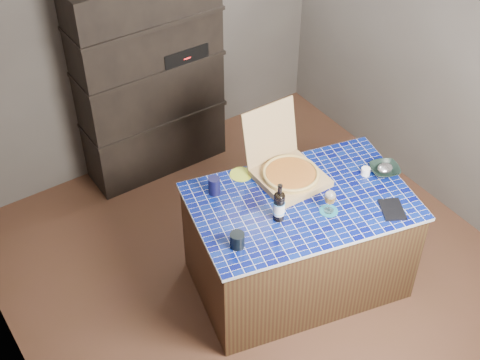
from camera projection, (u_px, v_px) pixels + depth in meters
room at (256, 139)px, 4.30m from camera, size 3.50×3.50×3.50m
shelving_unit at (150, 78)px, 5.49m from camera, size 1.20×0.41×1.80m
kitchen_island at (298, 242)px, 4.77m from camera, size 1.66×1.25×0.82m
pizza_box at (288, 171)px, 4.62m from camera, size 0.43×0.52×0.47m
mead_bottle at (279, 206)px, 4.29m from camera, size 0.08×0.08×0.29m
teal_trivet at (329, 211)px, 4.41m from camera, size 0.13×0.13×0.01m
wine_glass at (330, 198)px, 4.34m from camera, size 0.08×0.08×0.17m
tumbler at (237, 240)px, 4.14m from camera, size 0.09×0.09×0.10m
dvd_case at (392, 209)px, 4.42m from camera, size 0.22×0.25×0.02m
bowl at (385, 170)px, 4.70m from camera, size 0.27×0.27×0.05m
foil_contents at (385, 168)px, 4.69m from camera, size 0.12×0.10×0.06m
white_jar at (366, 171)px, 4.68m from camera, size 0.06×0.06×0.05m
navy_cup at (214, 186)px, 4.51m from camera, size 0.08×0.08×0.13m
green_trivet at (241, 174)px, 4.70m from camera, size 0.16×0.16×0.01m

